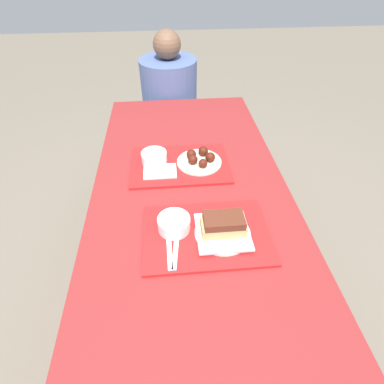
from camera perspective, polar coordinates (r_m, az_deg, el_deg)
ground_plane at (r=1.83m, az=-0.04°, el=-18.97°), size 12.00×12.00×0.00m
picnic_table at (r=1.29m, az=-0.05°, el=-3.88°), size 0.82×1.84×0.77m
picnic_bench_far at (r=2.38m, az=-2.54°, el=10.50°), size 0.78×0.28×0.44m
tray_near at (r=1.07m, az=2.79°, el=-8.04°), size 0.45×0.31×0.01m
tray_far at (r=1.38m, az=-2.30°, el=5.22°), size 0.45×0.31×0.01m
bowl_coleslaw_near at (r=1.06m, az=-3.46°, el=-5.92°), size 0.12×0.12×0.05m
brisket_sandwich_plate at (r=1.05m, az=5.95°, el=-6.80°), size 0.20×0.20×0.08m
plastic_fork_near at (r=1.02m, az=-4.35°, el=-10.74°), size 0.02×0.17×0.00m
plastic_knife_near at (r=1.02m, az=-3.09°, el=-10.67°), size 0.04×0.17×0.00m
condiment_packet at (r=1.11m, az=3.06°, el=-4.98°), size 0.04×0.03×0.01m
bowl_coleslaw_far at (r=1.38m, az=-7.23°, el=6.70°), size 0.12×0.12×0.05m
wings_plate_far at (r=1.37m, az=1.47°, el=6.33°), size 0.20×0.20×0.05m
napkin_far at (r=1.33m, az=-6.11°, el=3.93°), size 0.14×0.10×0.01m
person_seated_across at (r=2.22m, az=-4.31°, el=18.22°), size 0.38×0.38×0.69m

